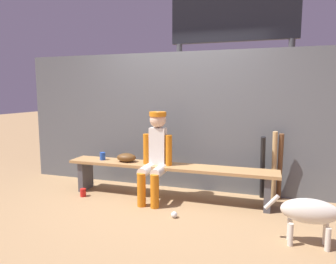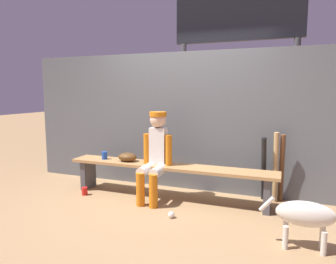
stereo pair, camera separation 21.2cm
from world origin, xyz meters
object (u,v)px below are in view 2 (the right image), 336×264
Objects in this scene: baseball_glove at (127,157)px; cup_on_bench at (105,155)px; bat_wood_tan at (276,168)px; baseball at (171,215)px; bat_aluminum_black at (264,169)px; bat_wood_dark at (282,168)px; scoreboard at (241,32)px; cup_on_ground at (85,191)px; dog at (312,215)px; dugout_bench at (168,172)px; player_seated at (155,153)px.

cup_on_bench is (-0.38, -0.00, -0.01)m from baseball_glove.
bat_wood_tan is 1.52m from baseball.
bat_aluminum_black is 0.23m from bat_wood_dark.
baseball is 3.19m from scoreboard.
scoreboard is (-0.50, 1.13, 1.98)m from bat_aluminum_black.
cup_on_ground is 1.00× the size of cup_on_bench.
bat_aluminum_black is 1.05× the size of dog.
dugout_bench is 26.28× the size of cup_on_ground.
cup_on_ground is (-2.53, -0.65, -0.42)m from bat_wood_tan.
baseball is 1.49m from cup_on_bench.
dugout_bench is 3.17× the size of bat_wood_dark.
dog is (1.00, -2.29, -2.08)m from scoreboard.
bat_aluminum_black is 8.07× the size of cup_on_ground.
baseball is at bearing -12.26° from cup_on_ground.
baseball_glove is at bearing 180.00° from dugout_bench.
scoreboard is 3.26m from dog.
cup_on_ground is (-2.60, -0.69, -0.40)m from bat_wood_dark.
dog is at bearing -19.43° from baseball_glove.
scoreboard is (1.88, 1.76, 2.36)m from cup_on_ground.
scoreboard reaches higher than baseball.
cup_on_bench is (-1.27, 0.60, 0.49)m from baseball.
bat_aluminum_black is 2.25m from cup_on_bench.
baseball is (-1.10, -0.96, -0.43)m from bat_wood_tan.
scoreboard reaches higher than cup_on_bench.
cup_on_ground is 0.13× the size of dog.
dog is (0.28, -1.23, -0.12)m from bat_wood_dark.
bat_wood_dark is (0.22, 0.06, 0.02)m from bat_aluminum_black.
cup_on_ground is at bearing -169.86° from player_seated.
dugout_bench is 2.62m from scoreboard.
bat_aluminum_black reaches higher than dugout_bench.
bat_wood_tan reaches higher than bat_wood_dark.
dog is at bearing -25.62° from dugout_bench.
player_seated is 1.41× the size of dog.
cup_on_bench reaches higher than baseball.
bat_wood_tan is at bearing 8.59° from cup_on_bench.
bat_aluminum_black is at bearing -164.59° from bat_wood_dark.
player_seated is at bearing -7.44° from cup_on_bench.
player_seated is 0.89m from baseball.
dugout_bench is 1.42m from bat_wood_tan.
baseball is 0.02× the size of scoreboard.
cup_on_bench is at bearing -171.41° from bat_wood_tan.
player_seated is (-0.14, -0.11, 0.28)m from dugout_bench.
cup_on_ground is at bearing 167.74° from baseball.
baseball is (-0.95, -0.94, -0.40)m from bat_aluminum_black.
dugout_bench is 0.74m from baseball.
cup_on_bench is at bearing -179.94° from baseball_glove.
player_seated reaches higher than cup_on_bench.
bat_wood_tan is 1.03× the size of bat_wood_dark.
baseball_glove is at bearing 145.89° from baseball.
bat_wood_tan is 12.70× the size of baseball.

